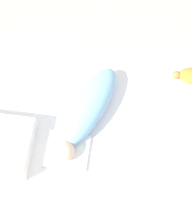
% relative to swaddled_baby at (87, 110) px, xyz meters
% --- Properties ---
extents(ground_plane, '(12.00, 12.00, 0.00)m').
position_rel_swaddled_baby_xyz_m(ground_plane, '(-0.08, 0.03, -0.30)').
color(ground_plane, '#B2A893').
extents(bed_mattress, '(1.44, 0.94, 0.24)m').
position_rel_swaddled_baby_xyz_m(bed_mattress, '(-0.08, 0.03, -0.19)').
color(bed_mattress, white).
rests_on(bed_mattress, ground_plane).
extents(burp_cloth, '(0.23, 0.19, 0.02)m').
position_rel_swaddled_baby_xyz_m(burp_cloth, '(0.08, 0.22, -0.06)').
color(burp_cloth, white).
rests_on(burp_cloth, bed_mattress).
extents(swaddled_baby, '(0.34, 0.58, 0.14)m').
position_rel_swaddled_baby_xyz_m(swaddled_baby, '(0.00, 0.00, 0.00)').
color(swaddled_baby, '#7FB7E5').
rests_on(swaddled_baby, bed_mattress).
extents(turtle_plush, '(0.20, 0.11, 0.07)m').
position_rel_swaddled_baby_xyz_m(turtle_plush, '(-0.56, -0.30, -0.03)').
color(turtle_plush, orange).
rests_on(turtle_plush, bed_mattress).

